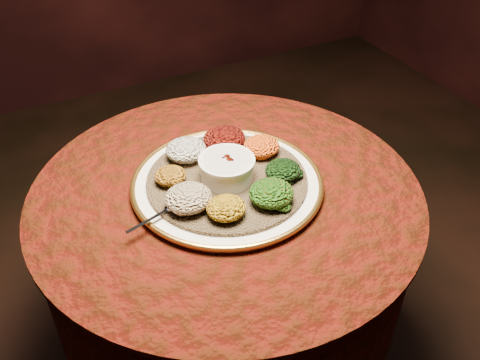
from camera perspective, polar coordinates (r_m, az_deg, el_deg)
name	(u,v)px	position (r m, az deg, el deg)	size (l,w,h in m)	color
table	(227,242)	(1.43, -1.41, -6.59)	(0.96, 0.96, 0.73)	black
platter	(227,183)	(1.30, -1.39, -0.35)	(0.47, 0.47, 0.02)	white
injera	(227,180)	(1.30, -1.39, 0.03)	(0.39, 0.39, 0.01)	olive
stew_bowl	(227,167)	(1.27, -1.42, 1.36)	(0.14, 0.14, 0.06)	white
spoon	(169,209)	(1.21, -7.63, -3.10)	(0.14, 0.05, 0.01)	silver
portion_ayib	(186,150)	(1.35, -5.79, 3.23)	(0.10, 0.10, 0.05)	silver
portion_kitfo	(224,138)	(1.39, -1.68, 4.47)	(0.11, 0.10, 0.05)	black
portion_tikil	(261,146)	(1.37, 2.30, 3.62)	(0.09, 0.09, 0.05)	#BA800F
portion_gomen	(283,170)	(1.29, 4.60, 1.07)	(0.09, 0.08, 0.04)	black
portion_mixveg	(271,193)	(1.21, 3.35, -1.41)	(0.10, 0.10, 0.05)	#A4300A
portion_kik	(226,208)	(1.18, -1.49, -3.00)	(0.09, 0.08, 0.04)	#B98B10
portion_timatim	(188,198)	(1.20, -5.53, -1.91)	(0.11, 0.10, 0.05)	maroon
portion_shiro	(170,176)	(1.28, -7.43, 0.46)	(0.08, 0.07, 0.04)	#A06813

